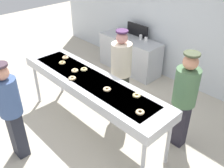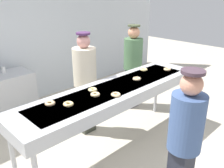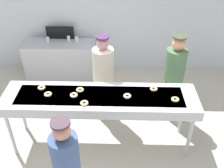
{
  "view_description": "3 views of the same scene",
  "coord_description": "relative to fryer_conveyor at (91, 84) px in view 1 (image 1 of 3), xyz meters",
  "views": [
    {
      "loc": [
        2.76,
        -2.16,
        3.07
      ],
      "look_at": [
        0.34,
        0.15,
        1.01
      ],
      "focal_mm": 40.38,
      "sensor_mm": 36.0,
      "label": 1
    },
    {
      "loc": [
        -2.16,
        -2.12,
        2.24
      ],
      "look_at": [
        0.22,
        0.3,
        0.9
      ],
      "focal_mm": 38.42,
      "sensor_mm": 36.0,
      "label": 2
    },
    {
      "loc": [
        0.27,
        -3.17,
        3.44
      ],
      "look_at": [
        0.18,
        0.31,
        1.0
      ],
      "focal_mm": 42.29,
      "sensor_mm": 36.0,
      "label": 3
    }
  ],
  "objects": [
    {
      "name": "plain_donut_0",
      "position": [
        -0.92,
        0.15,
        0.1
      ],
      "size": [
        0.14,
        0.14,
        0.04
      ],
      "primitive_type": "torus",
      "rotation": [
        0.0,
        0.0,
        2.96
      ],
      "color": "#F2C38D",
      "rests_on": "fryer_conveyor"
    },
    {
      "name": "prep_counter",
      "position": [
        -1.05,
        2.09,
        -0.5
      ],
      "size": [
        1.6,
        0.58,
        0.84
      ],
      "primitive_type": "cube",
      "color": "#B7BABF",
      "rests_on": "ground"
    },
    {
      "name": "worker_assistant",
      "position": [
        0.02,
        0.69,
        0.04
      ],
      "size": [
        0.36,
        0.36,
        1.66
      ],
      "rotation": [
        0.0,
        0.0,
        2.98
      ],
      "color": "#35392E",
      "rests_on": "ground"
    },
    {
      "name": "plain_donut_2",
      "position": [
        -0.39,
        -0.02,
        0.1
      ],
      "size": [
        0.17,
        0.17,
        0.04
      ],
      "primitive_type": "torus",
      "rotation": [
        0.0,
        0.0,
        2.38
      ],
      "color": "beige",
      "rests_on": "fryer_conveyor"
    },
    {
      "name": "ground_plane",
      "position": [
        0.0,
        0.0,
        -0.92
      ],
      "size": [
        16.0,
        16.0,
        0.0
      ],
      "primitive_type": "plane",
      "color": "beige"
    },
    {
      "name": "plain_donut_6",
      "position": [
        0.42,
        -0.02,
        0.1
      ],
      "size": [
        0.15,
        0.15,
        0.04
      ],
      "primitive_type": "torus",
      "rotation": [
        0.0,
        0.0,
        0.34
      ],
      "color": "beige",
      "rests_on": "fryer_conveyor"
    },
    {
      "name": "fryer_conveyor",
      "position": [
        0.0,
        0.0,
        0.0
      ],
      "size": [
        2.98,
        0.72,
        1.0
      ],
      "color": "#B7BABF",
      "rests_on": "ground"
    },
    {
      "name": "paper_cup_0",
      "position": [
        -0.85,
        2.22,
        -0.03
      ],
      "size": [
        0.07,
        0.07,
        0.11
      ],
      "primitive_type": "cylinder",
      "color": "white",
      "rests_on": "prep_counter"
    },
    {
      "name": "plain_donut_7",
      "position": [
        0.83,
        0.17,
        0.1
      ],
      "size": [
        0.16,
        0.16,
        0.04
      ],
      "primitive_type": "torus",
      "rotation": [
        0.0,
        0.0,
        1.11
      ],
      "color": "#EFD482",
      "rests_on": "fryer_conveyor"
    },
    {
      "name": "plain_donut_4",
      "position": [
        -0.31,
        0.11,
        0.1
      ],
      "size": [
        0.16,
        0.16,
        0.04
      ],
      "primitive_type": "torus",
      "rotation": [
        0.0,
        0.0,
        0.4
      ],
      "color": "#E7D188",
      "rests_on": "fryer_conveyor"
    },
    {
      "name": "worker_baker",
      "position": [
        1.26,
        0.77,
        0.02
      ],
      "size": [
        0.36,
        0.36,
        1.65
      ],
      "rotation": [
        0.0,
        0.0,
        2.92
      ],
      "color": "#23212C",
      "rests_on": "ground"
    },
    {
      "name": "plain_donut_3",
      "position": [
        -0.21,
        -0.21,
        0.1
      ],
      "size": [
        0.17,
        0.17,
        0.04
      ],
      "primitive_type": "torus",
      "rotation": [
        0.0,
        0.0,
        2.25
      ],
      "color": "#F5CB8E",
      "rests_on": "fryer_conveyor"
    },
    {
      "name": "plain_donut_1",
      "position": [
        -0.79,
        -0.01,
        0.1
      ],
      "size": [
        0.16,
        0.16,
        0.04
      ],
      "primitive_type": "torus",
      "rotation": [
        0.0,
        0.0,
        2.62
      ],
      "color": "#F9D384",
      "rests_on": "fryer_conveyor"
    },
    {
      "name": "back_wall",
      "position": [
        0.0,
        2.54,
        0.75
      ],
      "size": [
        8.0,
        0.12,
        3.33
      ],
      "primitive_type": "cube",
      "color": "silver",
      "rests_on": "ground"
    },
    {
      "name": "plain_donut_5",
      "position": [
        1.12,
        -0.09,
        0.1
      ],
      "size": [
        0.15,
        0.15,
        0.04
      ],
      "primitive_type": "torus",
      "rotation": [
        0.0,
        0.0,
        2.79
      ],
      "color": "#F1C68C",
      "rests_on": "fryer_conveyor"
    },
    {
      "name": "menu_display",
      "position": [
        -1.05,
        2.33,
        0.07
      ],
      "size": [
        0.63,
        0.04,
        0.29
      ],
      "primitive_type": "cube",
      "color": "black",
      "rests_on": "prep_counter"
    },
    {
      "name": "customer_waiting",
      "position": [
        -0.31,
        -1.23,
        -0.03
      ],
      "size": [
        0.32,
        0.32,
        1.6
      ],
      "rotation": [
        0.0,
        0.0,
        -0.08
      ],
      "color": "#212430",
      "rests_on": "ground"
    },
    {
      "name": "paper_cup_1",
      "position": [
        -1.3,
        2.16,
        -0.03
      ],
      "size": [
        0.07,
        0.07,
        0.11
      ],
      "primitive_type": "cylinder",
      "color": "white",
      "rests_on": "prep_counter"
    },
    {
      "name": "paper_cup_2",
      "position": [
        -0.66,
        2.19,
        -0.03
      ],
      "size": [
        0.07,
        0.07,
        0.11
      ],
      "primitive_type": "cylinder",
      "color": "white",
      "rests_on": "prep_counter"
    }
  ]
}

